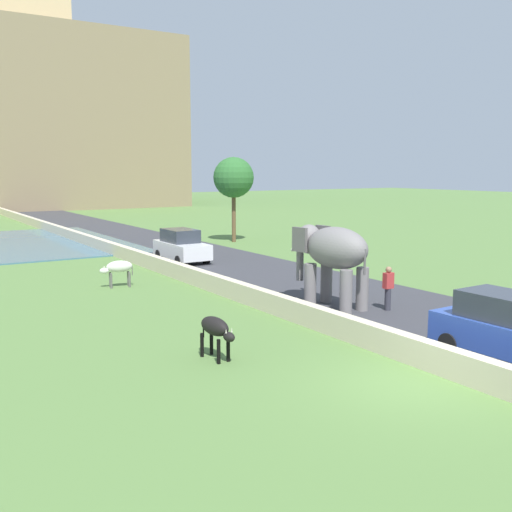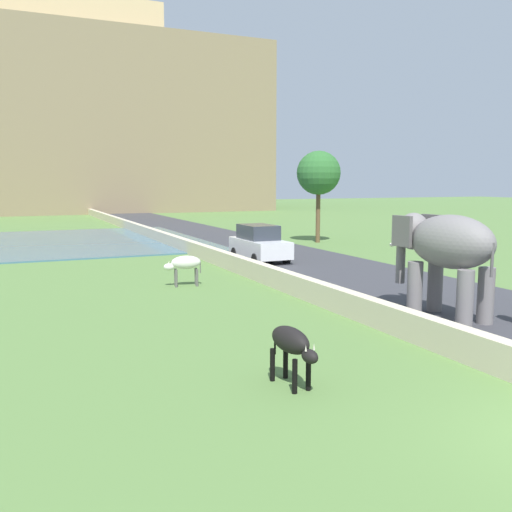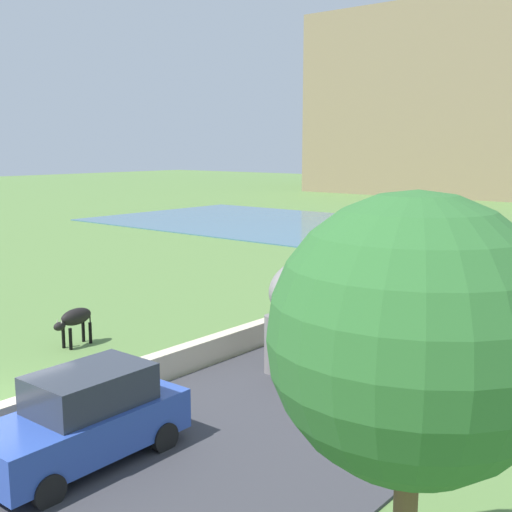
{
  "view_description": "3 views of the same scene",
  "coord_description": "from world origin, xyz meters",
  "px_view_note": "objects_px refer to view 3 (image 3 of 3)",
  "views": [
    {
      "loc": [
        -10.21,
        -9.28,
        5.01
      ],
      "look_at": [
        2.02,
        10.01,
        1.66
      ],
      "focal_mm": 41.57,
      "sensor_mm": 36.0,
      "label": 1
    },
    {
      "loc": [
        -7.75,
        -4.98,
        3.87
      ],
      "look_at": [
        -0.37,
        11.65,
        1.46
      ],
      "focal_mm": 39.18,
      "sensor_mm": 36.0,
      "label": 2
    },
    {
      "loc": [
        13.28,
        -6.96,
        5.92
      ],
      "look_at": [
        -2.34,
        11.82,
        1.82
      ],
      "focal_mm": 45.86,
      "sensor_mm": 36.0,
      "label": 3
    }
  ],
  "objects_px": {
    "cow_black": "(75,319)",
    "car_blue": "(85,418)",
    "car_white": "(484,268)",
    "cow_white": "(314,271)",
    "person_beside_elephant": "(315,359)",
    "elephant": "(308,293)"
  },
  "relations": [
    {
      "from": "person_beside_elephant",
      "to": "cow_black",
      "type": "distance_m",
      "value": 7.82
    },
    {
      "from": "car_white",
      "to": "cow_black",
      "type": "bearing_deg",
      "value": -112.19
    },
    {
      "from": "elephant",
      "to": "cow_white",
      "type": "bearing_deg",
      "value": 123.56
    },
    {
      "from": "elephant",
      "to": "car_blue",
      "type": "height_order",
      "value": "elephant"
    },
    {
      "from": "cow_black",
      "to": "car_white",
      "type": "bearing_deg",
      "value": 67.81
    },
    {
      "from": "elephant",
      "to": "cow_black",
      "type": "height_order",
      "value": "elephant"
    },
    {
      "from": "elephant",
      "to": "car_blue",
      "type": "xyz_separation_m",
      "value": [
        0.03,
        -7.21,
        -1.14
      ]
    },
    {
      "from": "car_white",
      "to": "cow_black",
      "type": "xyz_separation_m",
      "value": [
        -6.4,
        -15.69,
        -0.06
      ]
    },
    {
      "from": "person_beside_elephant",
      "to": "cow_black",
      "type": "xyz_separation_m",
      "value": [
        -7.69,
        -1.44,
        -0.04
      ]
    },
    {
      "from": "cow_white",
      "to": "car_blue",
      "type": "bearing_deg",
      "value": -70.82
    },
    {
      "from": "car_white",
      "to": "cow_white",
      "type": "distance_m",
      "value": 7.14
    },
    {
      "from": "person_beside_elephant",
      "to": "car_white",
      "type": "relative_size",
      "value": 0.41
    },
    {
      "from": "car_blue",
      "to": "cow_white",
      "type": "bearing_deg",
      "value": 109.18
    },
    {
      "from": "elephant",
      "to": "cow_white",
      "type": "relative_size",
      "value": 2.49
    },
    {
      "from": "car_blue",
      "to": "cow_white",
      "type": "distance_m",
      "value": 15.97
    },
    {
      "from": "person_beside_elephant",
      "to": "car_blue",
      "type": "relative_size",
      "value": 0.41
    },
    {
      "from": "cow_black",
      "to": "car_blue",
      "type": "bearing_deg",
      "value": -33.54
    },
    {
      "from": "cow_white",
      "to": "cow_black",
      "type": "distance_m",
      "value": 10.91
    },
    {
      "from": "person_beside_elephant",
      "to": "cow_black",
      "type": "height_order",
      "value": "person_beside_elephant"
    },
    {
      "from": "elephant",
      "to": "car_blue",
      "type": "distance_m",
      "value": 7.3
    },
    {
      "from": "person_beside_elephant",
      "to": "car_blue",
      "type": "bearing_deg",
      "value": -102.84
    },
    {
      "from": "car_blue",
      "to": "person_beside_elephant",
      "type": "bearing_deg",
      "value": 77.16
    }
  ]
}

